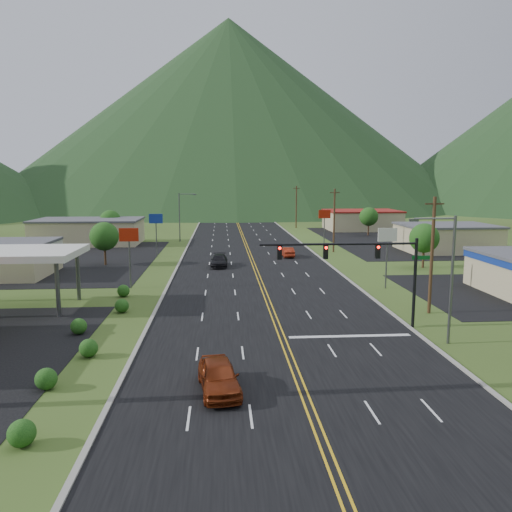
{
  "coord_description": "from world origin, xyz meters",
  "views": [
    {
      "loc": [
        -4.34,
        -22.69,
        11.38
      ],
      "look_at": [
        -1.19,
        22.2,
        4.5
      ],
      "focal_mm": 35.0,
      "sensor_mm": 36.0,
      "label": 1
    }
  ],
  "objects": [
    {
      "name": "building_west_far",
      "position": [
        -28.0,
        68.0,
        2.26
      ],
      "size": [
        18.4,
        11.4,
        4.5
      ],
      "color": "tan",
      "rests_on": "ground"
    },
    {
      "name": "tree_west_b",
      "position": [
        -25.0,
        72.0,
        3.89
      ],
      "size": [
        3.84,
        3.84,
        5.82
      ],
      "color": "#382314",
      "rests_on": "ground"
    },
    {
      "name": "traffic_signal",
      "position": [
        6.48,
        14.0,
        5.33
      ],
      "size": [
        13.1,
        0.43,
        7.0
      ],
      "color": "black",
      "rests_on": "ground"
    },
    {
      "name": "tree_east_b",
      "position": [
        26.0,
        78.0,
        3.89
      ],
      "size": [
        3.84,
        3.84,
        5.82
      ],
      "color": "#382314",
      "rests_on": "ground"
    },
    {
      "name": "ground",
      "position": [
        0.0,
        0.0,
        0.0
      ],
      "size": [
        500.0,
        500.0,
        0.0
      ],
      "primitive_type": "plane",
      "color": "#2E3D15",
      "rests_on": "ground"
    },
    {
      "name": "streetlight_east",
      "position": [
        11.18,
        10.0,
        5.18
      ],
      "size": [
        3.28,
        0.25,
        9.0
      ],
      "color": "#59595E",
      "rests_on": "ground"
    },
    {
      "name": "streetlight_west",
      "position": [
        -11.68,
        70.0,
        5.18
      ],
      "size": [
        3.28,
        0.25,
        9.0
      ],
      "color": "#59595E",
      "rests_on": "ground"
    },
    {
      "name": "building_east_mid",
      "position": [
        32.0,
        55.0,
        2.16
      ],
      "size": [
        14.4,
        11.4,
        4.3
      ],
      "color": "tan",
      "rests_on": "ground"
    },
    {
      "name": "pole_sign_east_a",
      "position": [
        13.0,
        28.0,
        5.05
      ],
      "size": [
        2.0,
        0.18,
        6.4
      ],
      "color": "#59595E",
      "rests_on": "ground"
    },
    {
      "name": "utility_pole_b",
      "position": [
        13.5,
        55.0,
        5.13
      ],
      "size": [
        1.6,
        0.28,
        10.0
      ],
      "color": "#382314",
      "rests_on": "ground"
    },
    {
      "name": "building_east_far",
      "position": [
        28.0,
        90.0,
        2.26
      ],
      "size": [
        16.4,
        12.4,
        4.5
      ],
      "color": "tan",
      "rests_on": "ground"
    },
    {
      "name": "mountain_n",
      "position": [
        0.0,
        220.0,
        42.5
      ],
      "size": [
        220.0,
        220.0,
        85.0
      ],
      "primitive_type": "cone",
      "color": "#1B3B1A",
      "rests_on": "ground"
    },
    {
      "name": "tree_west_a",
      "position": [
        -20.0,
        45.0,
        3.89
      ],
      "size": [
        3.84,
        3.84,
        5.82
      ],
      "color": "#382314",
      "rests_on": "ground"
    },
    {
      "name": "pole_sign_west_a",
      "position": [
        -14.0,
        30.0,
        5.05
      ],
      "size": [
        2.0,
        0.18,
        6.4
      ],
      "color": "#59595E",
      "rests_on": "ground"
    },
    {
      "name": "curb_east",
      "position": [
        10.15,
        0.0,
        0.0
      ],
      "size": [
        0.3,
        460.0,
        0.14
      ],
      "primitive_type": "cube",
      "color": "gray",
      "rests_on": "ground"
    },
    {
      "name": "pole_sign_west_b",
      "position": [
        -14.0,
        52.0,
        5.05
      ],
      "size": [
        2.0,
        0.18,
        6.4
      ],
      "color": "#59595E",
      "rests_on": "ground"
    },
    {
      "name": "tree_east_a",
      "position": [
        22.0,
        40.0,
        3.89
      ],
      "size": [
        3.84,
        3.84,
        5.82
      ],
      "color": "#382314",
      "rests_on": "ground"
    },
    {
      "name": "utility_pole_a",
      "position": [
        13.5,
        18.0,
        5.13
      ],
      "size": [
        1.6,
        0.28,
        10.0
      ],
      "color": "#382314",
      "rests_on": "ground"
    },
    {
      "name": "road",
      "position": [
        0.0,
        0.0,
        0.0
      ],
      "size": [
        20.0,
        460.0,
        0.04
      ],
      "primitive_type": "cube",
      "color": "black",
      "rests_on": "ground"
    },
    {
      "name": "gas_canopy",
      "position": [
        -22.0,
        22.0,
        4.87
      ],
      "size": [
        10.0,
        8.0,
        5.3
      ],
      "color": "white",
      "rests_on": "ground"
    },
    {
      "name": "curb_west",
      "position": [
        -10.15,
        0.0,
        0.0
      ],
      "size": [
        0.3,
        460.0,
        0.14
      ],
      "primitive_type": "cube",
      "color": "gray",
      "rests_on": "ground"
    },
    {
      "name": "car_red_near",
      "position": [
        -4.55,
        3.0,
        0.85
      ],
      "size": [
        2.65,
        5.24,
        1.71
      ],
      "primitive_type": "imported",
      "rotation": [
        0.0,
        0.0,
        0.13
      ],
      "color": "maroon",
      "rests_on": "ground"
    },
    {
      "name": "utility_pole_d",
      "position": [
        13.5,
        135.0,
        5.13
      ],
      "size": [
        1.6,
        0.28,
        10.0
      ],
      "color": "#382314",
      "rests_on": "ground"
    },
    {
      "name": "pole_sign_east_b",
      "position": [
        13.0,
        60.0,
        5.05
      ],
      "size": [
        2.0,
        0.18,
        6.4
      ],
      "color": "#59595E",
      "rests_on": "ground"
    },
    {
      "name": "car_red_far",
      "position": [
        5.5,
        50.25,
        0.71
      ],
      "size": [
        1.65,
        4.37,
        1.42
      ],
      "primitive_type": "imported",
      "rotation": [
        0.0,
        0.0,
        3.18
      ],
      "color": "maroon",
      "rests_on": "ground"
    },
    {
      "name": "car_dark_mid",
      "position": [
        -4.65,
        42.53,
        0.77
      ],
      "size": [
        2.32,
        5.34,
        1.53
      ],
      "primitive_type": "imported",
      "rotation": [
        0.0,
        0.0,
        -0.03
      ],
      "color": "black",
      "rests_on": "ground"
    },
    {
      "name": "utility_pole_c",
      "position": [
        13.5,
        95.0,
        5.13
      ],
      "size": [
        1.6,
        0.28,
        10.0
      ],
      "color": "#382314",
      "rests_on": "ground"
    }
  ]
}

